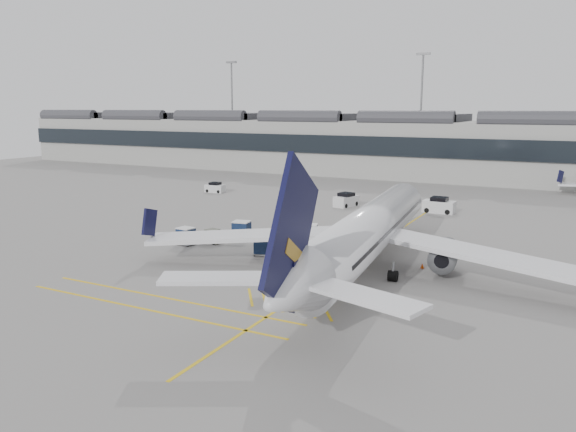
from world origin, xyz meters
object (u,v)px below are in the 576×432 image
at_px(ramp_agent_b, 316,241).
at_px(pushback_tug, 212,237).
at_px(airliner_main, 367,233).
at_px(belt_loader, 343,244).
at_px(ramp_agent_a, 298,238).
at_px(baggage_cart_a, 309,232).

distance_m(ramp_agent_b, pushback_tug, 10.90).
height_order(airliner_main, pushback_tug, airliner_main).
height_order(belt_loader, ramp_agent_a, belt_loader).
bearing_deg(pushback_tug, ramp_agent_b, 23.94).
bearing_deg(ramp_agent_a, pushback_tug, 169.23).
distance_m(airliner_main, pushback_tug, 17.86).
bearing_deg(airliner_main, ramp_agent_a, 145.91).
bearing_deg(baggage_cart_a, pushback_tug, -169.81).
relative_size(ramp_agent_a, ramp_agent_b, 1.24).
height_order(baggage_cart_a, ramp_agent_b, baggage_cart_a).
height_order(belt_loader, baggage_cart_a, belt_loader).
distance_m(airliner_main, ramp_agent_a, 10.24).
bearing_deg(pushback_tug, belt_loader, 24.72).
xyz_separation_m(belt_loader, ramp_agent_a, (-4.49, -0.92, 0.39)).
bearing_deg(baggage_cart_a, belt_loader, -38.78).
xyz_separation_m(belt_loader, ramp_agent_b, (-2.53, -0.75, 0.19)).
height_order(ramp_agent_a, pushback_tug, ramp_agent_a).
relative_size(belt_loader, ramp_agent_b, 3.25).
xyz_separation_m(airliner_main, ramp_agent_a, (-8.79, 4.70, -2.35)).
bearing_deg(ramp_agent_b, baggage_cart_a, -65.87).
bearing_deg(belt_loader, airliner_main, -42.40).
distance_m(baggage_cart_a, ramp_agent_a, 2.57).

